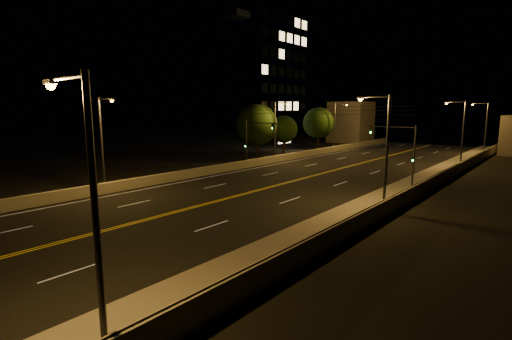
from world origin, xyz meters
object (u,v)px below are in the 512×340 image
Objects in this scene: streetlight_5 at (277,127)px; tree_0 at (257,125)px; streetlight_6 at (336,123)px; tree_2 at (319,123)px; tree_1 at (284,129)px; streetlight_3 at (484,125)px; traffic_signal_right at (403,149)px; traffic_signal_left at (252,139)px; streetlight_4 at (103,138)px; streetlight_2 at (461,130)px; building_tower at (237,83)px; streetlight_1 at (383,145)px; streetlight_0 at (89,202)px.

streetlight_5 is 3.51m from tree_0.
tree_2 is (-4.12, 0.91, -0.05)m from streetlight_6.
tree_0 reaches higher than tree_2.
tree_1 is 0.82× the size of tree_2.
streetlight_3 reaches higher than traffic_signal_right.
traffic_signal_left is at bearing -87.39° from streetlight_6.
tree_1 is at bearing -103.42° from tree_2.
streetlight_4 is 27.66m from traffic_signal_right.
streetlight_4 is at bearing -82.25° from tree_0.
building_tower is (-41.98, 4.11, 7.66)m from streetlight_2.
streetlight_3 is at bearing 18.36° from tree_2.
tree_2 reaches higher than traffic_signal_right.
streetlight_3 is at bearing 59.02° from traffic_signal_left.
streetlight_2 and streetlight_5 have the same top height.
streetlight_1 and streetlight_5 have the same top height.
traffic_signal_left is 25.90m from tree_2.
streetlight_2 is at bearing -90.00° from streetlight_3.
traffic_signal_left is (-20.30, -16.62, -1.16)m from streetlight_2.
tree_2 is at bearing 167.51° from streetlight_6.
streetlight_0 is 55.33m from tree_1.
tree_0 is (-3.49, 25.67, 0.24)m from streetlight_4.
streetlight_3 is at bearing 31.41° from tree_1.
streetlight_6 is at bearing -156.33° from streetlight_3.
streetlight_6 is at bearing 92.61° from traffic_signal_left.
tree_2 is (-24.02, 25.34, 1.11)m from traffic_signal_right.
tree_1 is at bearing -14.42° from building_tower.
tree_2 is at bearing 161.14° from streetlight_2.
streetlight_3 is (0.00, 64.80, 0.00)m from streetlight_0.
tree_0 reaches higher than traffic_signal_right.
streetlight_3 reaches higher than tree_0.
streetlight_1 is 52.10m from building_tower.
streetlight_0 is at bearing -90.00° from streetlight_2.
traffic_signal_right is at bearing -18.53° from streetlight_5.
streetlight_4 is at bearing -154.94° from streetlight_1.
building_tower is at bearing -164.32° from tree_2.
streetlight_3 is 1.00× the size of streetlight_6.
streetlight_4 is at bearing -112.00° from streetlight_3.
streetlight_1 is 29.42m from tree_0.
streetlight_5 is at bearing 119.62° from streetlight_0.
streetlight_0 is at bearing -68.87° from streetlight_6.
traffic_signal_right is 0.73× the size of tree_0.
streetlight_0 is 67.05m from building_tower.
streetlight_2 is 41.71m from streetlight_4.
building_tower is at bearing 117.27° from streetlight_4.
streetlight_0 is 61.85m from tree_2.
streetlight_1 is at bearing -80.62° from traffic_signal_right.
streetlight_0 is 37.06m from traffic_signal_left.
streetlight_3 is at bearing 90.00° from streetlight_0.
traffic_signal_right is at bearing -92.56° from streetlight_3.
streetlight_1 is 22.30m from traffic_signal_left.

